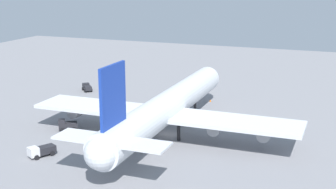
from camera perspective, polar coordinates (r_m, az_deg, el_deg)
ground_plane at (r=100.03m, az=0.00°, el=-4.80°), size 250.94×250.94×0.00m
cargo_airplane at (r=97.98m, az=-0.06°, el=-1.51°), size 62.74×55.86×19.20m
catering_truck at (r=104.40m, az=-12.10°, el=-3.60°), size 3.90×4.35×2.43m
fuel_truck at (r=126.23m, az=0.53°, el=-0.17°), size 5.12×4.13×2.34m
pushback_tractor at (r=90.99m, az=-15.06°, el=-6.56°), size 5.35×4.13×2.10m
maintenance_van at (r=138.04m, az=-9.76°, el=0.87°), size 4.38×4.33×2.02m
safety_cone_nose at (r=125.24m, az=5.13°, el=-0.73°), size 0.44×0.44×0.63m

